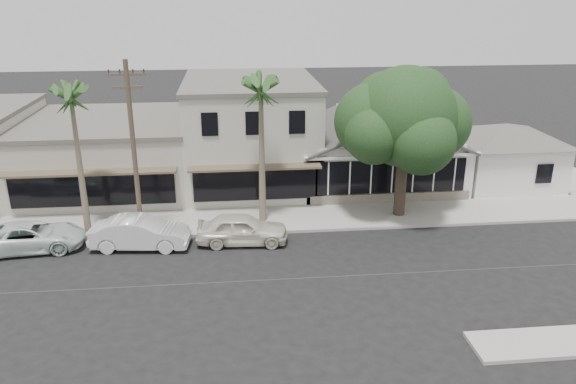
{
  "coord_description": "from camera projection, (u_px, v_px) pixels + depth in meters",
  "views": [
    {
      "loc": [
        -4.26,
        -21.81,
        12.03
      ],
      "look_at": [
        -1.36,
        6.0,
        1.9
      ],
      "focal_mm": 35.0,
      "sensor_mm": 36.0,
      "label": 1
    }
  ],
  "objects": [
    {
      "name": "car_1",
      "position": [
        140.0,
        233.0,
        27.47
      ],
      "size": [
        4.93,
        2.12,
        1.58
      ],
      "primitive_type": "imported",
      "rotation": [
        0.0,
        0.0,
        1.48
      ],
      "color": "silver",
      "rests_on": "ground"
    },
    {
      "name": "ground",
      "position": [
        332.0,
        277.0,
        24.9
      ],
      "size": [
        140.0,
        140.0,
        0.0
      ],
      "primitive_type": "plane",
      "color": "black",
      "rests_on": "ground"
    },
    {
      "name": "sidewalk_north",
      "position": [
        165.0,
        223.0,
        30.41
      ],
      "size": [
        90.0,
        3.5,
        0.15
      ],
      "primitive_type": "cube",
      "color": "#9E9991",
      "rests_on": "ground"
    },
    {
      "name": "row_building_near",
      "position": [
        251.0,
        134.0,
        36.13
      ],
      "size": [
        8.0,
        10.0,
        6.5
      ],
      "primitive_type": "cube",
      "color": "beige",
      "rests_on": "ground"
    },
    {
      "name": "corner_shop",
      "position": [
        376.0,
        144.0,
        36.17
      ],
      "size": [
        10.4,
        8.6,
        5.1
      ],
      "color": "white",
      "rests_on": "ground"
    },
    {
      "name": "palm_mid",
      "position": [
        71.0,
        98.0,
        26.89
      ],
      "size": [
        2.83,
        2.83,
        8.28
      ],
      "color": "#726651",
      "rests_on": "ground"
    },
    {
      "name": "shade_tree",
      "position": [
        403.0,
        119.0,
        29.87
      ],
      "size": [
        7.56,
        6.83,
        8.39
      ],
      "rotation": [
        0.0,
        0.0,
        -0.19
      ],
      "color": "#403327",
      "rests_on": "ground"
    },
    {
      "name": "side_cottage",
      "position": [
        502.0,
        161.0,
        36.44
      ],
      "size": [
        6.0,
        6.0,
        3.0
      ],
      "primitive_type": "cube",
      "color": "white",
      "rests_on": "ground"
    },
    {
      "name": "row_building_midnear",
      "position": [
        109.0,
        155.0,
        35.64
      ],
      "size": [
        10.0,
        10.0,
        4.2
      ],
      "primitive_type": "cube",
      "color": "#BCB5A8",
      "rests_on": "ground"
    },
    {
      "name": "palm_east",
      "position": [
        261.0,
        90.0,
        28.26
      ],
      "size": [
        3.49,
        3.49,
        8.48
      ],
      "color": "#726651",
      "rests_on": "ground"
    },
    {
      "name": "car_0",
      "position": [
        242.0,
        229.0,
        27.97
      ],
      "size": [
        4.64,
        2.12,
        1.54
      ],
      "primitive_type": "imported",
      "rotation": [
        0.0,
        0.0,
        1.5
      ],
      "color": "silver",
      "rests_on": "ground"
    },
    {
      "name": "car_2",
      "position": [
        31.0,
        236.0,
        27.28
      ],
      "size": [
        5.23,
        2.78,
        1.4
      ],
      "primitive_type": "imported",
      "rotation": [
        0.0,
        0.0,
        1.66
      ],
      "color": "silver",
      "rests_on": "ground"
    },
    {
      "name": "utility_pole",
      "position": [
        134.0,
        147.0,
        27.26
      ],
      "size": [
        1.8,
        0.24,
        9.0
      ],
      "color": "brown",
      "rests_on": "ground"
    }
  ]
}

